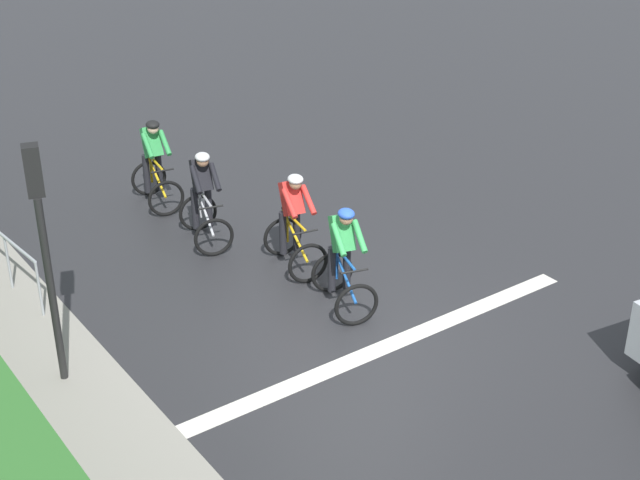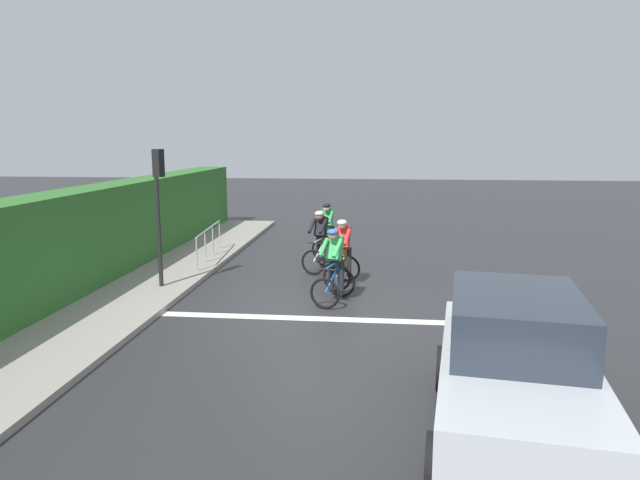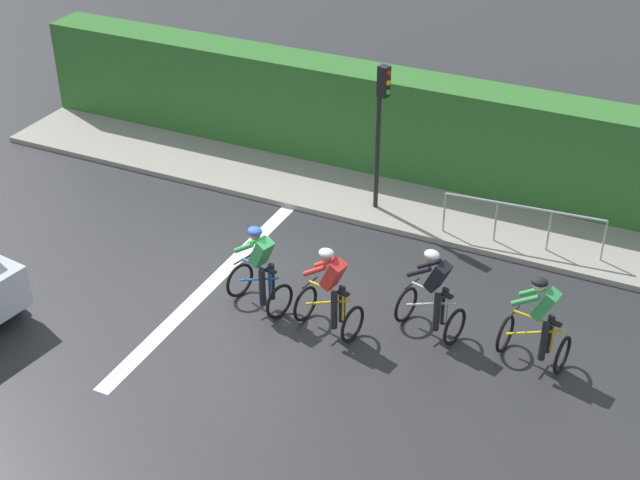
# 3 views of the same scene
# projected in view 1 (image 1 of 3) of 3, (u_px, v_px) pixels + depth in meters

# --- Properties ---
(ground_plane) EXTENTS (80.00, 80.00, 0.00)m
(ground_plane) POSITION_uv_depth(u_px,v_px,m) (357.00, 334.00, 13.41)
(ground_plane) COLOR #28282B
(road_marking_stop_line) EXTENTS (7.00, 0.30, 0.01)m
(road_marking_stop_line) POSITION_uv_depth(u_px,v_px,m) (379.00, 349.00, 13.04)
(road_marking_stop_line) COLOR silver
(road_marking_stop_line) RESTS_ON ground
(cyclist_lead) EXTENTS (0.84, 1.17, 1.66)m
(cyclist_lead) POSITION_uv_depth(u_px,v_px,m) (155.00, 164.00, 16.95)
(cyclist_lead) COLOR black
(cyclist_lead) RESTS_ON ground
(cyclist_second) EXTENTS (0.92, 1.21, 1.66)m
(cyclist_second) POSITION_uv_depth(u_px,v_px,m) (204.00, 199.00, 15.61)
(cyclist_second) COLOR black
(cyclist_second) RESTS_ON ground
(cyclist_mid) EXTENTS (0.87, 1.19, 1.66)m
(cyclist_mid) POSITION_uv_depth(u_px,v_px,m) (294.00, 223.00, 14.81)
(cyclist_mid) COLOR black
(cyclist_mid) RESTS_ON ground
(cyclist_fourth) EXTENTS (0.95, 1.23, 1.66)m
(cyclist_fourth) POSITION_uv_depth(u_px,v_px,m) (343.00, 260.00, 13.71)
(cyclist_fourth) COLOR black
(cyclist_fourth) RESTS_ON ground
(traffic_light_near_crossing) EXTENTS (0.25, 0.31, 3.34)m
(traffic_light_near_crossing) POSITION_uv_depth(u_px,v_px,m) (42.00, 232.00, 11.35)
(traffic_light_near_crossing) COLOR black
(traffic_light_near_crossing) RESTS_ON ground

